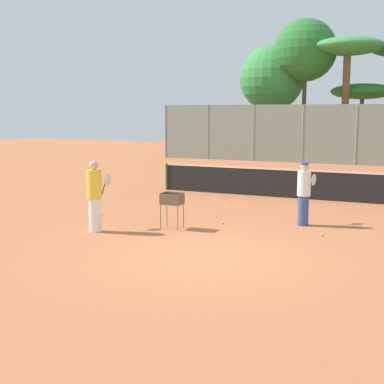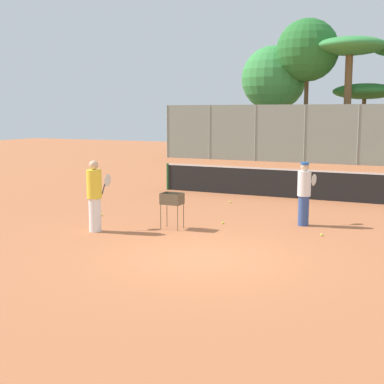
# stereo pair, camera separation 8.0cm
# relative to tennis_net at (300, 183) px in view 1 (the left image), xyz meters

# --- Properties ---
(ground_plane) EXTENTS (80.00, 80.00, 0.00)m
(ground_plane) POSITION_rel_tennis_net_xyz_m (0.00, -8.76, -0.56)
(ground_plane) COLOR #B7663D
(tennis_net) EXTENTS (11.02, 0.10, 1.07)m
(tennis_net) POSITION_rel_tennis_net_xyz_m (0.00, 0.00, 0.00)
(tennis_net) COLOR #26592D
(tennis_net) RESTS_ON ground_plane
(back_fence) EXTENTS (25.47, 0.08, 3.58)m
(back_fence) POSITION_rel_tennis_net_xyz_m (0.00, 13.71, 1.23)
(back_fence) COLOR gray
(back_fence) RESTS_ON ground_plane
(tree_2) EXTENTS (4.46, 4.46, 7.65)m
(tree_2) POSITION_rel_tennis_net_xyz_m (-6.35, 17.52, 4.84)
(tree_2) COLOR brown
(tree_2) RESTS_ON ground_plane
(tree_3) EXTENTS (4.07, 4.07, 9.18)m
(tree_3) POSITION_rel_tennis_net_xyz_m (-3.88, 16.81, 6.55)
(tree_3) COLOR brown
(tree_3) RESTS_ON ground_plane
(tree_4) EXTENTS (4.19, 4.19, 5.01)m
(tree_4) POSITION_rel_tennis_net_xyz_m (-0.42, 18.77, 3.89)
(tree_4) COLOR brown
(tree_4) RESTS_ON ground_plane
(tree_5) EXTENTS (4.49, 4.49, 7.80)m
(tree_5) POSITION_rel_tennis_net_xyz_m (-1.16, 16.60, 6.45)
(tree_5) COLOR brown
(tree_5) RESTS_ON ground_plane
(player_white_outfit) EXTENTS (0.39, 0.96, 1.88)m
(player_white_outfit) POSITION_rel_tennis_net_xyz_m (-3.61, -7.61, 0.41)
(player_white_outfit) COLOR white
(player_white_outfit) RESTS_ON ground_plane
(player_red_cap) EXTENTS (0.40, 0.90, 1.76)m
(player_red_cap) POSITION_rel_tennis_net_xyz_m (1.18, -4.53, 0.36)
(player_red_cap) COLOR #334C8C
(player_red_cap) RESTS_ON ground_plane
(ball_cart) EXTENTS (0.56, 0.41, 0.98)m
(ball_cart) POSITION_rel_tennis_net_xyz_m (-1.91, -6.46, 0.18)
(ball_cart) COLOR brown
(ball_cart) RESTS_ON ground_plane
(tennis_ball_0) EXTENTS (0.07, 0.07, 0.07)m
(tennis_ball_0) POSITION_rel_tennis_net_xyz_m (-4.70, -5.78, -0.53)
(tennis_ball_0) COLOR #D1E54C
(tennis_ball_0) RESTS_ON ground_plane
(tennis_ball_1) EXTENTS (0.07, 0.07, 0.07)m
(tennis_ball_1) POSITION_rel_tennis_net_xyz_m (1.92, -5.62, -0.53)
(tennis_ball_1) COLOR #D1E54C
(tennis_ball_1) RESTS_ON ground_plane
(tennis_ball_2) EXTENTS (0.07, 0.07, 0.07)m
(tennis_ball_2) POSITION_rel_tennis_net_xyz_m (-0.92, -5.30, -0.53)
(tennis_ball_2) COLOR #D1E54C
(tennis_ball_2) RESTS_ON ground_plane
(tennis_ball_4) EXTENTS (0.07, 0.07, 0.07)m
(tennis_ball_4) POSITION_rel_tennis_net_xyz_m (-2.00, -1.93, -0.53)
(tennis_ball_4) COLOR #D1E54C
(tennis_ball_4) RESTS_ON ground_plane
(parked_car) EXTENTS (4.20, 1.70, 1.60)m
(parked_car) POSITION_rel_tennis_net_xyz_m (-6.71, 16.90, 0.10)
(parked_car) COLOR #B2B7BC
(parked_car) RESTS_ON ground_plane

